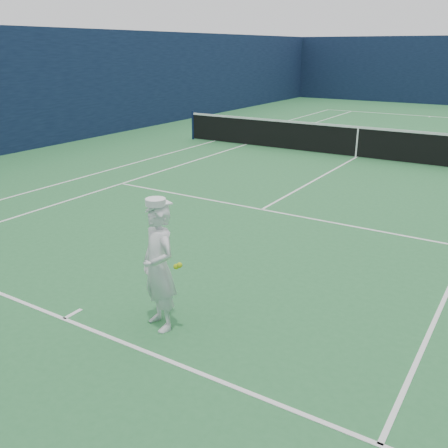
% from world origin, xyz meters
% --- Properties ---
extents(ground, '(80.00, 80.00, 0.00)m').
position_xyz_m(ground, '(0.00, 0.00, 0.00)').
color(ground, '#2A703A').
rests_on(ground, ground).
extents(court_markings, '(11.03, 23.83, 0.01)m').
position_xyz_m(court_markings, '(0.00, 0.00, 0.00)').
color(court_markings, white).
rests_on(court_markings, ground).
extents(windscreen_fence, '(20.12, 36.12, 4.00)m').
position_xyz_m(windscreen_fence, '(0.00, 0.00, 2.00)').
color(windscreen_fence, '#0D1832').
rests_on(windscreen_fence, ground).
extents(tennis_net, '(12.88, 0.09, 1.07)m').
position_xyz_m(tennis_net, '(0.00, 0.00, 0.55)').
color(tennis_net, '#141E4C').
rests_on(tennis_net, ground).
extents(tennis_player, '(0.71, 0.69, 1.69)m').
position_xyz_m(tennis_player, '(1.18, -11.33, 0.82)').
color(tennis_player, white).
rests_on(tennis_player, ground).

